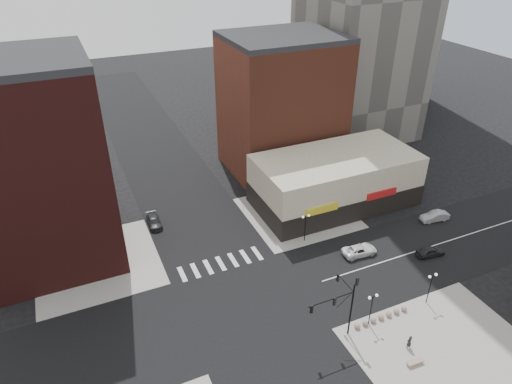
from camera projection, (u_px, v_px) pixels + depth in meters
ground at (246, 306)px, 51.97m from camera, size 240.00×240.00×0.00m
road_ew at (246, 306)px, 51.97m from camera, size 200.00×14.00×0.02m
road_ns at (246, 306)px, 51.97m from camera, size 14.00×200.00×0.02m
sidewalk_nw at (98, 264)px, 58.26m from camera, size 15.00×15.00×0.12m
sidewalk_ne at (298, 213)px, 68.40m from camera, size 15.00×15.00×0.12m
sidewalk_se at (444, 350)px, 46.55m from camera, size 18.00×14.00×0.12m
building_nw at (35, 171)px, 53.46m from camera, size 16.00×15.00×25.00m
building_ne_midrise at (282, 107)px, 76.15m from camera, size 18.00×15.00×22.00m
building_ne_row at (335, 184)px, 69.40m from camera, size 24.20×12.20×8.00m
traffic_signal at (342, 300)px, 45.82m from camera, size 5.59×3.09×7.77m
street_lamp_se_a at (372, 302)px, 47.86m from camera, size 1.22×0.32×4.16m
street_lamp_se_b at (431, 281)px, 50.65m from camera, size 1.22×0.32×4.16m
street_lamp_ne at (306, 221)px, 60.77m from camera, size 1.22×0.32×4.16m
bollard_row at (381, 317)px, 49.90m from camera, size 6.92×0.62×0.62m
white_suv at (360, 250)px, 59.71m from camera, size 4.80×2.47×1.30m
dark_sedan_east at (430, 251)px, 59.47m from camera, size 3.98×1.98×1.30m
silver_sedan at (435, 216)px, 66.44m from camera, size 4.44×2.06×1.41m
dark_sedan_north at (154, 221)px, 65.46m from camera, size 1.82×4.33×1.25m
pedestrian at (409, 342)px, 46.30m from camera, size 0.62×0.41×1.66m
stone_bench at (415, 362)px, 44.88m from camera, size 1.82×0.65×0.42m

